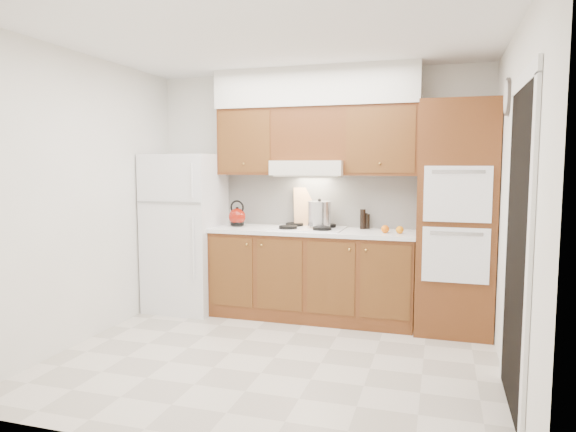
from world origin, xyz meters
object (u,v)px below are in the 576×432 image
at_px(oven_cabinet, 456,218).
at_px(stock_pot, 319,214).
at_px(fridge, 186,232).
at_px(kettle, 237,217).

xyz_separation_m(oven_cabinet, stock_pot, (-1.35, 0.08, -0.01)).
xyz_separation_m(fridge, kettle, (0.58, 0.08, 0.18)).
height_order(kettle, stock_pot, stock_pot).
height_order(fridge, oven_cabinet, oven_cabinet).
height_order(fridge, kettle, fridge).
bearing_deg(oven_cabinet, fridge, -179.30).
relative_size(kettle, stock_pot, 0.74).
bearing_deg(kettle, stock_pot, -19.16).
bearing_deg(stock_pot, oven_cabinet, -3.19).
distance_m(fridge, oven_cabinet, 2.86).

